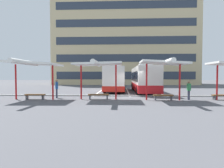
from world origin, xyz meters
TOP-DOWN VIEW (x-y plane):
  - ground_plane at (0.00, 0.00)m, footprint 160.00×160.00m
  - terminal_building at (0.03, 31.01)m, footprint 34.17×13.13m
  - coach_bus_0 at (-1.61, 7.52)m, footprint 2.73×11.67m
  - coach_bus_1 at (2.00, 5.69)m, footprint 2.52×12.05m
  - lane_stripe_0 at (-3.64, 6.63)m, footprint 0.16×14.00m
  - lane_stripe_1 at (0.00, 6.63)m, footprint 0.16×14.00m
  - lane_stripe_2 at (3.64, 6.63)m, footprint 0.16×14.00m
  - waiting_shelter_0 at (-8.30, -3.21)m, footprint 4.22×5.13m
  - bench_0 at (-8.30, -2.83)m, footprint 1.70×0.49m
  - waiting_shelter_1 at (-2.82, -2.81)m, footprint 4.02×4.90m
  - bench_1 at (-2.82, -2.54)m, footprint 1.83×0.60m
  - waiting_shelter_2 at (2.62, -3.11)m, footprint 3.73×4.58m
  - bench_2 at (2.62, -2.94)m, footprint 1.61×0.43m
  - bench_3 at (7.69, -2.46)m, footprint 1.80×0.61m
  - platform_kerb at (0.00, -0.03)m, footprint 44.00×0.24m
  - waiting_passenger_0 at (4.81, -2.63)m, footprint 0.25×0.47m
  - waiting_passenger_1 at (-6.74, -1.79)m, footprint 0.39×0.53m

SIDE VIEW (x-z plane):
  - ground_plane at x=0.00m, z-range 0.00..0.00m
  - lane_stripe_0 at x=-3.64m, z-range 0.00..0.01m
  - lane_stripe_1 at x=0.00m, z-range 0.00..0.01m
  - lane_stripe_2 at x=3.64m, z-range 0.00..0.01m
  - platform_kerb at x=0.00m, z-range 0.00..0.12m
  - bench_2 at x=2.62m, z-range 0.11..0.56m
  - bench_0 at x=-8.30m, z-range 0.11..0.56m
  - bench_3 at x=7.69m, z-range 0.11..0.56m
  - bench_1 at x=-2.82m, z-range 0.11..0.56m
  - waiting_passenger_0 at x=4.81m, z-range 0.11..1.70m
  - waiting_passenger_1 at x=-6.74m, z-range 0.13..1.82m
  - coach_bus_1 at x=2.00m, z-range -0.15..3.30m
  - coach_bus_0 at x=-1.61m, z-range -0.12..3.37m
  - waiting_shelter_1 at x=-2.82m, z-range 1.37..4.56m
  - waiting_shelter_0 at x=-8.30m, z-range 1.37..4.66m
  - waiting_shelter_2 at x=2.62m, z-range 1.38..4.66m
  - terminal_building at x=0.03m, z-range -1.36..21.12m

